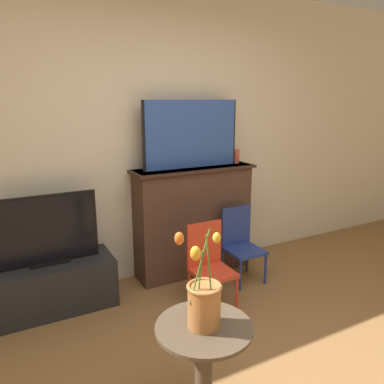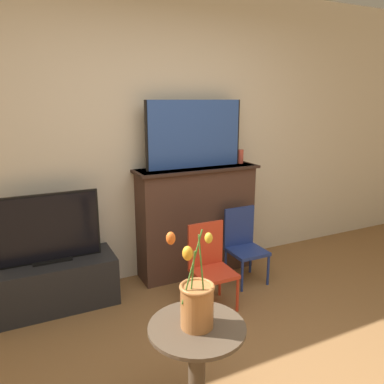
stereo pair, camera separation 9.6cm
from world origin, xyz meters
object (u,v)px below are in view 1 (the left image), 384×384
object	(u,v)px
tv_monitor	(47,231)
chair_red	(209,262)
painting	(192,134)
chair_blue	(241,241)
vase_tulips	(204,301)

from	to	relation	value
tv_monitor	chair_red	distance (m)	1.33
painting	chair_blue	bearing A→B (deg)	-46.91
chair_red	vase_tulips	bearing A→B (deg)	-121.93
chair_blue	vase_tulips	size ratio (longest dim) A/B	1.31
chair_blue	chair_red	bearing A→B (deg)	-152.87
chair_red	painting	bearing A→B (deg)	75.31
painting	vase_tulips	size ratio (longest dim) A/B	1.81
painting	chair_red	world-z (taller)	painting
painting	tv_monitor	bearing A→B (deg)	-176.49
painting	chair_blue	distance (m)	1.11
chair_red	chair_blue	size ratio (longest dim) A/B	1.00
painting	chair_blue	world-z (taller)	painting
chair_blue	painting	bearing A→B (deg)	133.09
chair_red	chair_blue	xyz separation A→B (m)	(0.50, 0.26, 0.00)
tv_monitor	chair_red	world-z (taller)	tv_monitor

